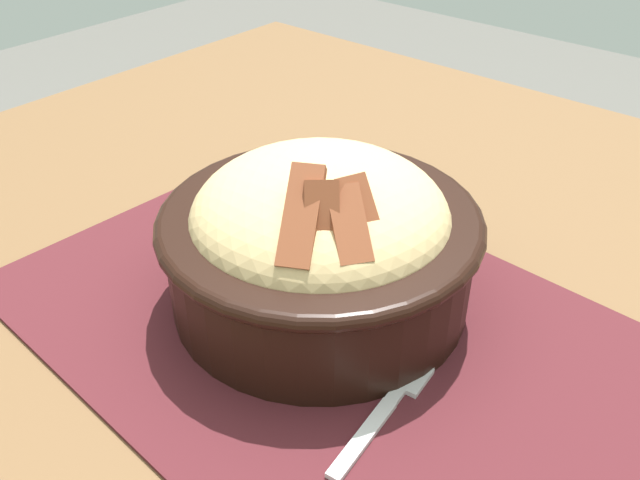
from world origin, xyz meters
The scene contains 4 objects.
table centered at (0.00, 0.00, 0.69)m, with size 1.08×0.97×0.76m.
placemat centered at (-0.02, -0.01, 0.76)m, with size 0.46×0.30×0.00m, color #47191E.
bowl centered at (-0.05, 0.01, 0.81)m, with size 0.22×0.22×0.13m.
fork centered at (0.05, -0.03, 0.76)m, with size 0.03×0.13×0.00m.
Camera 1 is at (0.20, -0.28, 1.07)m, focal length 38.20 mm.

